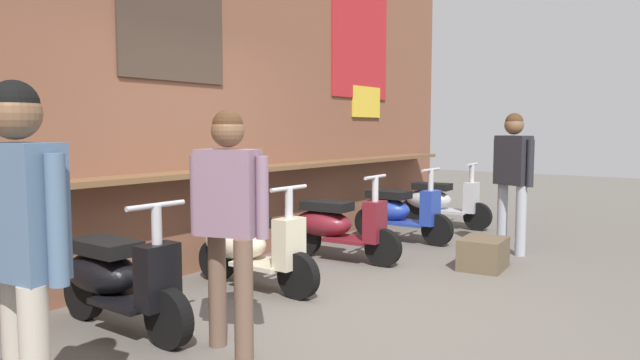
{
  "coord_description": "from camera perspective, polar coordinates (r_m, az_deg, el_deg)",
  "views": [
    {
      "loc": [
        -3.76,
        -2.51,
        1.45
      ],
      "look_at": [
        1.59,
        1.41,
        0.87
      ],
      "focal_mm": 32.28,
      "sensor_mm": 36.0,
      "label": 1
    }
  ],
  "objects": [
    {
      "name": "shopper_passing",
      "position": [
        3.71,
        -9.03,
        -2.67
      ],
      "size": [
        0.31,
        0.53,
        1.58
      ],
      "rotation": [
        0.0,
        0.0,
        0.3
      ],
      "color": "brown",
      "rests_on": "ground_plane"
    },
    {
      "name": "shopper_browsing",
      "position": [
        7.05,
        18.58,
        1.16
      ],
      "size": [
        0.34,
        0.53,
        1.64
      ],
      "rotation": [
        0.0,
        0.0,
        -0.39
      ],
      "color": "#999EA8",
      "rests_on": "ground_plane"
    },
    {
      "name": "ground_plane",
      "position": [
        4.75,
        2.43,
        -12.79
      ],
      "size": [
        31.02,
        31.02,
        0.0
      ],
      "primitive_type": "plane",
      "color": "#605B54"
    },
    {
      "name": "scooter_maroon",
      "position": [
        6.41,
        1.59,
        -4.52
      ],
      "size": [
        0.49,
        1.4,
        0.97
      ],
      "rotation": [
        0.0,
        0.0,
        -1.5
      ],
      "color": "maroon",
      "rests_on": "ground_plane"
    },
    {
      "name": "market_stall_facade",
      "position": [
        5.9,
        -14.17,
        9.12
      ],
      "size": [
        11.08,
        0.61,
        3.78
      ],
      "color": "brown",
      "rests_on": "ground_plane"
    },
    {
      "name": "merchandise_crate",
      "position": [
        6.28,
        15.88,
        -7.03
      ],
      "size": [
        0.57,
        0.47,
        0.32
      ],
      "primitive_type": "cube",
      "rotation": [
        0.0,
        0.0,
        0.09
      ],
      "color": "brown",
      "rests_on": "ground_plane"
    },
    {
      "name": "scooter_cream",
      "position": [
        5.33,
        -7.11,
        -6.52
      ],
      "size": [
        0.46,
        1.4,
        0.97
      ],
      "rotation": [
        0.0,
        0.0,
        -1.57
      ],
      "color": "beige",
      "rests_on": "ground_plane"
    },
    {
      "name": "scooter_black",
      "position": [
        4.45,
        -19.61,
        -9.09
      ],
      "size": [
        0.46,
        1.4,
        0.97
      ],
      "rotation": [
        0.0,
        0.0,
        -1.57
      ],
      "color": "black",
      "rests_on": "ground_plane"
    },
    {
      "name": "scooter_blue",
      "position": [
        7.58,
        7.58,
        -3.07
      ],
      "size": [
        0.46,
        1.4,
        0.97
      ],
      "rotation": [
        0.0,
        0.0,
        -1.58
      ],
      "color": "#233D9E",
      "rests_on": "ground_plane"
    },
    {
      "name": "scooter_silver",
      "position": [
        8.76,
        11.74,
        -2.04
      ],
      "size": [
        0.49,
        1.4,
        0.97
      ],
      "rotation": [
        0.0,
        0.0,
        -1.5
      ],
      "color": "#B2B5BA",
      "rests_on": "ground_plane"
    },
    {
      "name": "shopper_with_handbag",
      "position": [
        2.79,
        -27.81,
        -4.69
      ],
      "size": [
        0.32,
        0.66,
        1.66
      ],
      "rotation": [
        0.0,
        0.0,
        3.27
      ],
      "color": "#ADA393",
      "rests_on": "ground_plane"
    }
  ]
}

